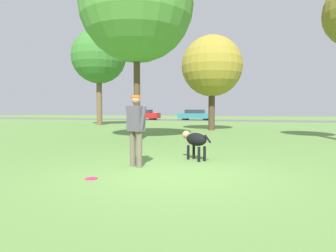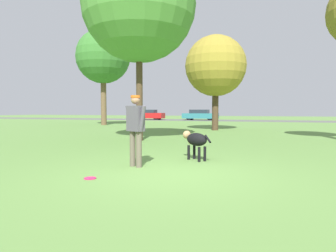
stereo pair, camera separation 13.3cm
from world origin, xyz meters
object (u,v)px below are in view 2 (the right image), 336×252
(frisbee, at_px, (90,178))
(parked_car_teal, at_px, (200,115))
(tree_mid_center, at_px, (216,66))
(dog, at_px, (195,140))
(person, at_px, (136,125))
(tree_near_left, at_px, (139,5))
(tree_far_left, at_px, (103,57))
(parked_car_red, at_px, (149,115))

(frisbee, bearing_deg, parked_car_teal, 99.41)
(tree_mid_center, height_order, parked_car_teal, tree_mid_center)
(dog, relative_size, tree_mid_center, 0.15)
(frisbee, distance_m, parked_car_teal, 32.95)
(dog, relative_size, frisbee, 4.10)
(person, bearing_deg, tree_near_left, 137.53)
(dog, bearing_deg, tree_mid_center, -43.94)
(tree_far_left, distance_m, parked_car_teal, 16.42)
(person, height_order, parked_car_red, person)
(person, relative_size, tree_far_left, 0.20)
(dog, relative_size, parked_car_red, 0.23)
(dog, bearing_deg, parked_car_teal, -38.89)
(parked_car_red, bearing_deg, person, -69.85)
(parked_car_red, xyz_separation_m, parked_car_teal, (6.82, 0.59, 0.00))
(person, height_order, parked_car_teal, person)
(person, bearing_deg, tree_mid_center, 116.08)
(person, distance_m, tree_mid_center, 13.21)
(person, distance_m, dog, 1.74)
(frisbee, height_order, parked_car_teal, parked_car_teal)
(tree_far_left, distance_m, parked_car_red, 15.16)
(tree_mid_center, distance_m, tree_near_left, 7.87)
(frisbee, relative_size, tree_far_left, 0.03)
(tree_mid_center, bearing_deg, tree_near_left, -103.79)
(tree_near_left, bearing_deg, person, -66.33)
(person, relative_size, tree_mid_center, 0.27)
(parked_car_teal, bearing_deg, person, -79.81)
(frisbee, relative_size, tree_mid_center, 0.04)
(tree_mid_center, xyz_separation_m, parked_car_teal, (-5.19, 18.31, -3.38))
(parked_car_red, height_order, parked_car_teal, parked_car_teal)
(frisbee, bearing_deg, parked_car_red, 110.93)
(dog, height_order, parked_car_teal, parked_car_teal)
(frisbee, xyz_separation_m, parked_car_red, (-12.21, 31.91, 0.65))
(person, xyz_separation_m, tree_mid_center, (-0.50, 12.83, 3.10))
(person, relative_size, parked_car_teal, 0.36)
(person, distance_m, tree_near_left, 7.44)
(frisbee, height_order, tree_near_left, tree_near_left)
(tree_far_left, bearing_deg, frisbee, -59.51)
(person, bearing_deg, parked_car_teal, 124.21)
(frisbee, xyz_separation_m, tree_near_left, (-2.04, 6.69, 5.57))
(tree_near_left, relative_size, tree_far_left, 0.97)
(parked_car_red, bearing_deg, tree_mid_center, -57.98)
(tree_far_left, bearing_deg, parked_car_red, 97.05)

